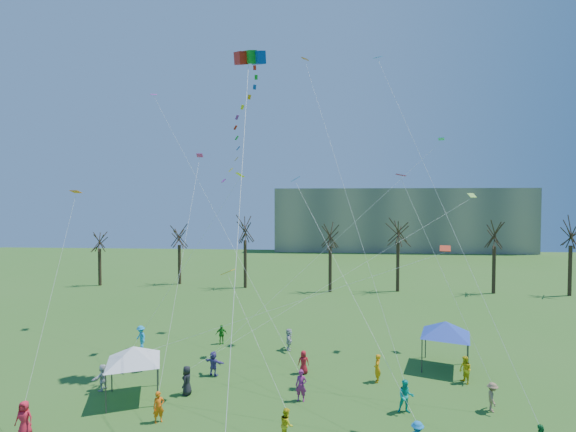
# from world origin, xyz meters

# --- Properties ---
(distant_building) EXTENTS (60.00, 14.00, 15.00)m
(distant_building) POSITION_xyz_m (22.00, 82.00, 7.50)
(distant_building) COLOR gray
(distant_building) RESTS_ON ground
(bare_tree_row) EXTENTS (67.60, 8.63, 10.23)m
(bare_tree_row) POSITION_xyz_m (5.81, 35.34, 6.88)
(bare_tree_row) COLOR black
(bare_tree_row) RESTS_ON ground
(big_box_kite) EXTENTS (2.36, 8.28, 24.01)m
(big_box_kite) POSITION_xyz_m (-2.68, 8.05, 16.90)
(big_box_kite) COLOR red
(big_box_kite) RESTS_ON ground
(canopy_tent_white) EXTENTS (3.93, 3.93, 3.17)m
(canopy_tent_white) POSITION_xyz_m (-8.89, 4.54, 2.69)
(canopy_tent_white) COLOR #3F3F44
(canopy_tent_white) RESTS_ON ground
(canopy_tent_blue) EXTENTS (4.23, 4.23, 3.36)m
(canopy_tent_blue) POSITION_xyz_m (11.19, 10.48, 2.84)
(canopy_tent_blue) COLOR #3F3F44
(canopy_tent_blue) RESTS_ON ground
(festival_crowd) EXTENTS (25.89, 14.76, 1.85)m
(festival_crowd) POSITION_xyz_m (-0.72, 6.47, 0.85)
(festival_crowd) COLOR red
(festival_crowd) RESTS_ON ground
(small_kites_aloft) EXTENTS (28.91, 17.63, 33.57)m
(small_kites_aloft) POSITION_xyz_m (0.69, 11.39, 14.01)
(small_kites_aloft) COLOR orange
(small_kites_aloft) RESTS_ON ground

